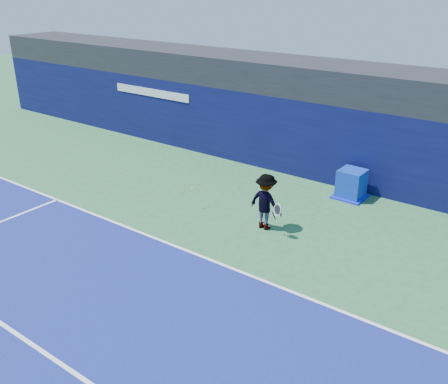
{
  "coord_description": "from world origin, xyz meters",
  "views": [
    {
      "loc": [
        9.25,
        -6.38,
        7.2
      ],
      "look_at": [
        0.69,
        5.2,
        1.0
      ],
      "focal_mm": 40.0,
      "sensor_mm": 36.0,
      "label": 1
    }
  ],
  "objects": [
    {
      "name": "stadium_band",
      "position": [
        0.0,
        11.5,
        3.6
      ],
      "size": [
        36.0,
        3.0,
        1.2
      ],
      "primitive_type": "cube",
      "color": "black",
      "rests_on": "back_wall_assembly"
    },
    {
      "name": "equipment_cart",
      "position": [
        3.2,
        9.37,
        0.47
      ],
      "size": [
        1.1,
        1.1,
        1.03
      ],
      "color": "#0B2CA6",
      "rests_on": "ground"
    },
    {
      "name": "ground",
      "position": [
        0.0,
        0.0,
        0.0
      ],
      "size": [
        80.0,
        80.0,
        0.0
      ],
      "primitive_type": "plane",
      "color": "#2E673B",
      "rests_on": "ground"
    },
    {
      "name": "back_wall_assembly",
      "position": [
        -0.0,
        10.5,
        1.5
      ],
      "size": [
        36.0,
        1.03,
        3.0
      ],
      "color": "#0A0D3C",
      "rests_on": "ground"
    },
    {
      "name": "service_line",
      "position": [
        0.0,
        -2.0,
        0.01
      ],
      "size": [
        24.0,
        0.1,
        0.01
      ],
      "primitive_type": "cube",
      "color": "white",
      "rests_on": "ground"
    },
    {
      "name": "tennis_ball",
      "position": [
        -0.72,
        5.31,
        0.73
      ],
      "size": [
        0.06,
        0.06,
        0.06
      ],
      "color": "#E0F71B",
      "rests_on": "ground"
    },
    {
      "name": "baseline",
      "position": [
        0.0,
        3.0,
        0.01
      ],
      "size": [
        24.0,
        0.1,
        0.01
      ],
      "primitive_type": "cube",
      "color": "white",
      "rests_on": "ground"
    },
    {
      "name": "tennis_player",
      "position": [
        2.02,
        5.56,
        0.89
      ],
      "size": [
        1.36,
        0.77,
        1.78
      ],
      "color": "white",
      "rests_on": "ground"
    }
  ]
}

